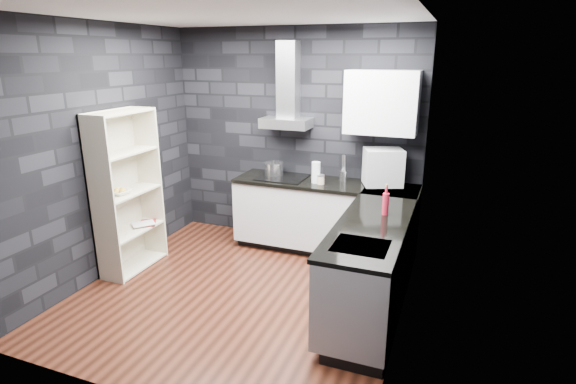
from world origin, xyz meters
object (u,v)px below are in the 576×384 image
Objects in this scene: red_bottle at (386,204)px; fruit_bowl at (120,192)px; pot at (274,169)px; utensil_crock at (343,176)px; appliance_garage at (383,167)px; storage_jar at (321,180)px; bookshelf at (127,193)px; glass_vase at (316,172)px.

fruit_bowl is (-2.78, -0.41, -0.07)m from red_bottle.
fruit_bowl is (-1.23, -1.37, -0.04)m from pot.
appliance_garage is (0.48, -0.05, 0.16)m from utensil_crock.
bookshelf is at bearing -150.13° from storage_jar.
glass_vase is 0.14× the size of bookshelf.
utensil_crock is at bearing 48.71° from bookshelf.
glass_vase is at bearing 34.11° from fruit_bowl.
bookshelf reaches higher than appliance_garage.
bookshelf reaches higher than red_bottle.
fruit_bowl is at bearing -171.69° from red_bottle.
bookshelf is (-1.83, -1.13, -0.13)m from glass_vase.
pot is 2.38× the size of storage_jar.
fruit_bowl is at bearing -131.84° from pot.
pot is at bearing 48.16° from fruit_bowl.
glass_vase is 0.60× the size of appliance_garage.
pot is 0.13× the size of bookshelf.
bookshelf is (-2.59, -1.28, -0.22)m from appliance_garage.
utensil_crock is at bearing 34.93° from glass_vase.
pot is at bearing 158.68° from appliance_garage.
pot is 0.93× the size of glass_vase.
bookshelf reaches higher than glass_vase.
glass_vase is 2.55× the size of storage_jar.
appliance_garage is 1.00m from red_bottle.
pot is 1.11× the size of red_bottle.
bookshelf reaches higher than storage_jar.
utensil_crock is (0.21, 0.24, 0.01)m from storage_jar.
pot is 1.77m from bookshelf.
glass_vase reaches higher than fruit_bowl.
glass_vase is 0.78m from appliance_garage.
glass_vase reaches higher than pot.
pot reaches higher than fruit_bowl.
pot reaches higher than utensil_crock.
storage_jar is 0.47× the size of red_bottle.
appliance_garage is at bearing 15.12° from storage_jar.
pot is 1.12× the size of fruit_bowl.
appliance_garage is 2.01× the size of fruit_bowl.
pot is 1.91× the size of utensil_crock.
bookshelf is (-2.11, -1.33, -0.06)m from utensil_crock.
glass_vase is 1.27m from red_bottle.
utensil_crock is 0.51m from appliance_garage.
utensil_crock is (0.88, 0.06, -0.02)m from pot.
glass_vase is at bearing -145.07° from utensil_crock.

